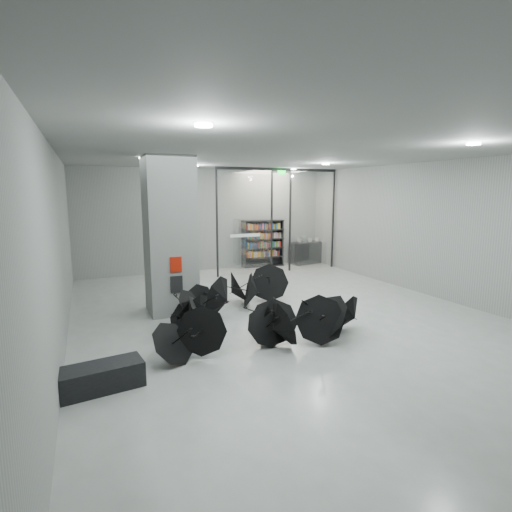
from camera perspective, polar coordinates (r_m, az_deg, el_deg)
name	(u,v)px	position (r m, az deg, el deg)	size (l,w,h in m)	color
room	(293,204)	(9.29, 5.44, 7.55)	(14.00, 14.02, 4.01)	gray
column	(170,236)	(10.38, -12.34, 2.89)	(1.20, 1.20, 4.00)	slate
fire_cabinet	(176,265)	(9.87, -11.51, -1.21)	(0.28, 0.04, 0.38)	#A50A07
info_panel	(177,284)	(9.98, -11.41, -4.04)	(0.30, 0.03, 0.42)	black
exit_sign	(282,173)	(15.11, 3.72, 11.94)	(0.30, 0.06, 0.15)	#0CE533
glass_partition	(279,216)	(15.30, 3.28, 5.78)	(5.06, 0.08, 4.00)	silver
bench	(102,377)	(7.01, -21.42, -15.98)	(1.27, 0.54, 0.41)	black
bookshelf	(263,243)	(16.50, 1.04, 1.84)	(1.77, 0.35, 1.95)	black
shop_counter	(308,252)	(17.44, 7.47, 0.51)	(1.59, 0.64, 0.95)	black
umbrella_cluster	(247,316)	(9.14, -1.32, -8.63)	(5.26, 4.76, 1.32)	black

